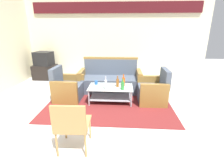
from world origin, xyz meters
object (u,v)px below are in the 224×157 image
object	(u,v)px
tv_stand	(45,72)
cup	(96,83)
bottle_green	(123,86)
television	(44,59)
armchair_left	(68,89)
bottle_clear	(106,84)
wicker_chair	(72,123)
bottle_orange	(123,81)
armchair_right	(153,91)
coffee_table	(111,92)
couch	(110,80)
bottle_brown	(118,83)

from	to	relation	value
tv_stand	cup	bearing A→B (deg)	-37.12
bottle_green	television	bearing A→B (deg)	145.41
armchair_left	television	world-z (taller)	television
bottle_clear	wicker_chair	xyz separation A→B (m)	(-0.34, -1.61, -0.04)
bottle_orange	television	distance (m)	3.32
cup	armchair_right	bearing A→B (deg)	-2.74
bottle_green	wicker_chair	distance (m)	1.76
coffee_table	bottle_green	distance (m)	0.42
armchair_left	coffee_table	xyz separation A→B (m)	(1.14, -0.11, -0.02)
coffee_table	television	xyz separation A→B (m)	(-2.53, 1.77, 0.49)
cup	wicker_chair	distance (m)	1.92
armchair_left	bottle_orange	xyz separation A→B (m)	(1.46, -0.03, 0.24)
armchair_right	tv_stand	bearing A→B (deg)	64.03
television	cup	bearing A→B (deg)	153.76
couch	armchair_right	size ratio (longest dim) A/B	2.13
couch	armchair_right	xyz separation A→B (m)	(1.14, -0.70, -0.03)
armchair_left	bottle_green	size ratio (longest dim) A/B	3.17
couch	armchair_left	size ratio (longest dim) A/B	2.13
couch	armchair_right	bearing A→B (deg)	147.57
couch	television	world-z (taller)	television
cup	tv_stand	distance (m)	2.70
tv_stand	bottle_brown	bearing A→B (deg)	-33.06
armchair_right	television	bearing A→B (deg)	63.99
bottle_green	bottle_orange	size ratio (longest dim) A/B	0.88
bottle_brown	bottle_orange	size ratio (longest dim) A/B	0.93
bottle_orange	couch	bearing A→B (deg)	119.16
bottle_brown	wicker_chair	size ratio (longest dim) A/B	0.34
coffee_table	television	distance (m)	3.13
tv_stand	wicker_chair	distance (m)	4.11
coffee_table	armchair_right	bearing A→B (deg)	4.26
bottle_orange	tv_stand	world-z (taller)	bottle_orange
couch	bottle_orange	size ratio (longest dim) A/B	5.92
bottle_clear	bottle_orange	world-z (taller)	bottle_clear
couch	bottle_orange	xyz separation A→B (m)	(0.39, -0.69, 0.21)
bottle_clear	television	size ratio (longest dim) A/B	0.47
armchair_right	bottle_brown	world-z (taller)	armchair_right
wicker_chair	coffee_table	bearing A→B (deg)	73.67
couch	armchair_left	world-z (taller)	couch
armchair_right	wicker_chair	distance (m)	2.40
coffee_table	bottle_green	xyz separation A→B (m)	(0.30, -0.18, 0.24)
armchair_right	coffee_table	size ratio (longest dim) A/B	0.77
bottle_brown	tv_stand	distance (m)	3.24
coffee_table	bottle_clear	distance (m)	0.32
armchair_left	television	size ratio (longest dim) A/B	1.26
couch	bottle_brown	world-z (taller)	couch
armchair_left	bottle_orange	world-z (taller)	armchair_left
bottle_orange	tv_stand	distance (m)	3.32
wicker_chair	bottle_brown	bearing A→B (deg)	68.67
armchair_right	bottle_green	size ratio (longest dim) A/B	3.17
tv_stand	coffee_table	bearing A→B (deg)	-35.00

